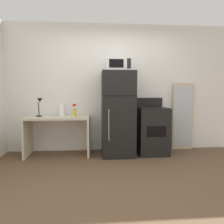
{
  "coord_description": "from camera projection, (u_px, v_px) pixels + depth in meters",
  "views": [
    {
      "loc": [
        -0.36,
        -2.61,
        1.2
      ],
      "look_at": [
        -0.06,
        1.1,
        0.85
      ],
      "focal_mm": 32.87,
      "sensor_mm": 36.0,
      "label": 1
    }
  ],
  "objects": [
    {
      "name": "desk_lamp",
      "position": [
        40.0,
        104.0,
        3.9
      ],
      "size": [
        0.14,
        0.12,
        0.35
      ],
      "color": "black",
      "rests_on": "desk"
    },
    {
      "name": "wall_back_white",
      "position": [
        113.0,
        88.0,
        4.3
      ],
      "size": [
        5.0,
        0.1,
        2.6
      ],
      "primitive_type": "cube",
      "color": "white",
      "rests_on": "ground"
    },
    {
      "name": "spray_bottle",
      "position": [
        74.0,
        112.0,
        3.84
      ],
      "size": [
        0.06,
        0.06,
        0.25
      ],
      "color": "yellow",
      "rests_on": "desk"
    },
    {
      "name": "desk",
      "position": [
        58.0,
        128.0,
        3.94
      ],
      "size": [
        1.2,
        0.56,
        0.75
      ],
      "color": "beige",
      "rests_on": "ground"
    },
    {
      "name": "refrigerator",
      "position": [
        118.0,
        114.0,
        3.95
      ],
      "size": [
        0.61,
        0.68,
        1.6
      ],
      "color": "black",
      "rests_on": "ground"
    },
    {
      "name": "oven_range",
      "position": [
        152.0,
        130.0,
        4.07
      ],
      "size": [
        0.57,
        0.61,
        1.1
      ],
      "color": "black",
      "rests_on": "ground"
    },
    {
      "name": "microwave",
      "position": [
        118.0,
        65.0,
        3.85
      ],
      "size": [
        0.46,
        0.35,
        0.26
      ],
      "color": "silver",
      "rests_on": "refrigerator"
    },
    {
      "name": "ground_plane",
      "position": [
        123.0,
        183.0,
        2.73
      ],
      "size": [
        12.0,
        12.0,
        0.0
      ],
      "primitive_type": "plane",
      "color": "brown"
    },
    {
      "name": "paper_towel_roll",
      "position": [
        62.0,
        110.0,
        4.0
      ],
      "size": [
        0.11,
        0.11,
        0.24
      ],
      "primitive_type": "cylinder",
      "color": "white",
      "rests_on": "desk"
    },
    {
      "name": "leaning_mirror",
      "position": [
        183.0,
        117.0,
        4.36
      ],
      "size": [
        0.44,
        0.03,
        1.4
      ],
      "color": "#C6B793",
      "rests_on": "ground"
    }
  ]
}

